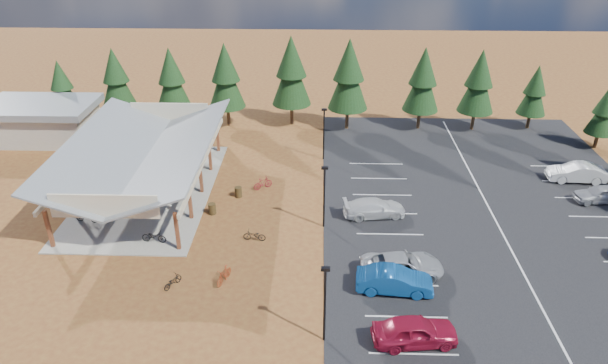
{
  "coord_description": "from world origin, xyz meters",
  "views": [
    {
      "loc": [
        4.56,
        -33.22,
        22.72
      ],
      "look_at": [
        3.42,
        4.45,
        2.54
      ],
      "focal_mm": 32.0,
      "sensor_mm": 36.0,
      "label": 1
    }
  ],
  "objects_px": {
    "lamp_post_2": "(324,130)",
    "trash_bin_1": "(238,192)",
    "bike_11": "(224,275)",
    "bike_15": "(263,183)",
    "car_3": "(374,208)",
    "bike_1": "(105,201)",
    "bike_3": "(159,153)",
    "bike_6": "(166,178)",
    "car_1": "(394,281)",
    "bike_2": "(146,176)",
    "car_2": "(402,265)",
    "car_0": "(415,331)",
    "bike_0": "(87,217)",
    "car_8": "(600,194)",
    "outbuilding": "(42,121)",
    "bike_16": "(254,235)",
    "trash_bin_0": "(212,209)",
    "bike_5": "(161,189)",
    "bike_pavilion": "(143,152)",
    "bike_7": "(179,152)",
    "lamp_post_1": "(324,193)",
    "car_9": "(576,173)",
    "bike_4": "(154,236)",
    "lamp_post_0": "(325,299)"
  },
  "relations": [
    {
      "from": "lamp_post_1",
      "to": "bike_3",
      "type": "distance_m",
      "value": 19.71
    },
    {
      "from": "bike_6",
      "to": "car_0",
      "type": "bearing_deg",
      "value": -142.42
    },
    {
      "from": "outbuilding",
      "to": "bike_16",
      "type": "xyz_separation_m",
      "value": [
        23.89,
        -18.08,
        -1.59
      ]
    },
    {
      "from": "trash_bin_1",
      "to": "outbuilding",
      "type": "bearing_deg",
      "value": 151.98
    },
    {
      "from": "car_1",
      "to": "bike_2",
      "type": "bearing_deg",
      "value": 58.77
    },
    {
      "from": "bike_3",
      "to": "bike_7",
      "type": "xyz_separation_m",
      "value": [
        1.86,
        0.25,
        -0.01
      ]
    },
    {
      "from": "lamp_post_0",
      "to": "bike_7",
      "type": "height_order",
      "value": "lamp_post_0"
    },
    {
      "from": "car_0",
      "to": "bike_6",
      "type": "bearing_deg",
      "value": 38.91
    },
    {
      "from": "bike_5",
      "to": "bike_0",
      "type": "bearing_deg",
      "value": 122.6
    },
    {
      "from": "bike_3",
      "to": "bike_6",
      "type": "relative_size",
      "value": 1.12
    },
    {
      "from": "car_3",
      "to": "bike_1",
      "type": "bearing_deg",
      "value": 80.03
    },
    {
      "from": "bike_3",
      "to": "lamp_post_2",
      "type": "bearing_deg",
      "value": -99.85
    },
    {
      "from": "bike_6",
      "to": "outbuilding",
      "type": "bearing_deg",
      "value": 50.07
    },
    {
      "from": "outbuilding",
      "to": "trash_bin_1",
      "type": "bearing_deg",
      "value": -28.02
    },
    {
      "from": "bike_pavilion",
      "to": "bike_15",
      "type": "distance_m",
      "value": 10.33
    },
    {
      "from": "bike_6",
      "to": "car_0",
      "type": "xyz_separation_m",
      "value": [
        19.02,
        -18.65,
        0.36
      ]
    },
    {
      "from": "bike_2",
      "to": "bike_3",
      "type": "bearing_deg",
      "value": -12.5
    },
    {
      "from": "lamp_post_2",
      "to": "car_3",
      "type": "bearing_deg",
      "value": -68.84
    },
    {
      "from": "bike_11",
      "to": "bike_15",
      "type": "bearing_deg",
      "value": 104.16
    },
    {
      "from": "trash_bin_1",
      "to": "bike_11",
      "type": "bearing_deg",
      "value": -86.86
    },
    {
      "from": "trash_bin_0",
      "to": "bike_0",
      "type": "bearing_deg",
      "value": -169.94
    },
    {
      "from": "lamp_post_0",
      "to": "trash_bin_1",
      "type": "height_order",
      "value": "lamp_post_0"
    },
    {
      "from": "lamp_post_2",
      "to": "bike_16",
      "type": "relative_size",
      "value": 3.08
    },
    {
      "from": "bike_0",
      "to": "car_0",
      "type": "relative_size",
      "value": 0.37
    },
    {
      "from": "trash_bin_0",
      "to": "bike_11",
      "type": "relative_size",
      "value": 0.49
    },
    {
      "from": "trash_bin_1",
      "to": "bike_pavilion",
      "type": "bearing_deg",
      "value": 175.56
    },
    {
      "from": "bike_6",
      "to": "trash_bin_0",
      "type": "bearing_deg",
      "value": -142.88
    },
    {
      "from": "bike_pavilion",
      "to": "car_2",
      "type": "distance_m",
      "value": 23.17
    },
    {
      "from": "lamp_post_2",
      "to": "bike_3",
      "type": "bearing_deg",
      "value": -178.23
    },
    {
      "from": "bike_2",
      "to": "car_2",
      "type": "xyz_separation_m",
      "value": [
        20.94,
        -12.79,
        0.24
      ]
    },
    {
      "from": "bike_5",
      "to": "trash_bin_1",
      "type": "bearing_deg",
      "value": -101.9
    },
    {
      "from": "bike_1",
      "to": "bike_6",
      "type": "relative_size",
      "value": 1.18
    },
    {
      "from": "lamp_post_2",
      "to": "trash_bin_1",
      "type": "height_order",
      "value": "lamp_post_2"
    },
    {
      "from": "bike_pavilion",
      "to": "car_3",
      "type": "xyz_separation_m",
      "value": [
        19.01,
        -3.35,
        -3.07
      ]
    },
    {
      "from": "lamp_post_1",
      "to": "bike_1",
      "type": "distance_m",
      "value": 18.05
    },
    {
      "from": "bike_11",
      "to": "bike_0",
      "type": "bearing_deg",
      "value": 170.0
    },
    {
      "from": "outbuilding",
      "to": "bike_3",
      "type": "xyz_separation_m",
      "value": [
        13.18,
        -4.49,
        -1.41
      ]
    },
    {
      "from": "car_2",
      "to": "car_9",
      "type": "height_order",
      "value": "car_9"
    },
    {
      "from": "bike_4",
      "to": "bike_3",
      "type": "bearing_deg",
      "value": 19.24
    },
    {
      "from": "bike_1",
      "to": "bike_11",
      "type": "height_order",
      "value": "bike_1"
    },
    {
      "from": "car_0",
      "to": "bike_11",
      "type": "bearing_deg",
      "value": 59.53
    },
    {
      "from": "bike_0",
      "to": "bike_6",
      "type": "relative_size",
      "value": 1.17
    },
    {
      "from": "bike_15",
      "to": "outbuilding",
      "type": "bearing_deg",
      "value": 32.54
    },
    {
      "from": "outbuilding",
      "to": "bike_5",
      "type": "bearing_deg",
      "value": -37.24
    },
    {
      "from": "bike_0",
      "to": "lamp_post_2",
      "type": "bearing_deg",
      "value": -48.16
    },
    {
      "from": "car_9",
      "to": "bike_pavilion",
      "type": "bearing_deg",
      "value": -81.95
    },
    {
      "from": "lamp_post_2",
      "to": "car_2",
      "type": "xyz_separation_m",
      "value": [
        5.23,
        -17.89,
        -2.17
      ]
    },
    {
      "from": "bike_3",
      "to": "bike_0",
      "type": "bearing_deg",
      "value": 155.95
    },
    {
      "from": "bike_0",
      "to": "car_3",
      "type": "xyz_separation_m",
      "value": [
        22.38,
        1.72,
        0.18
      ]
    },
    {
      "from": "bike_0",
      "to": "car_8",
      "type": "relative_size",
      "value": 0.43
    }
  ]
}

